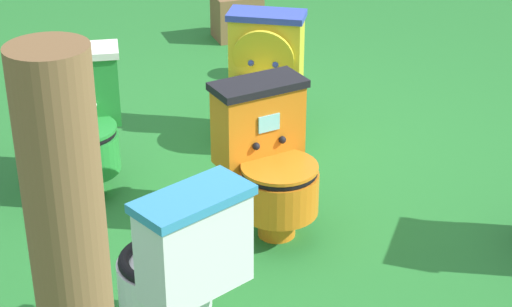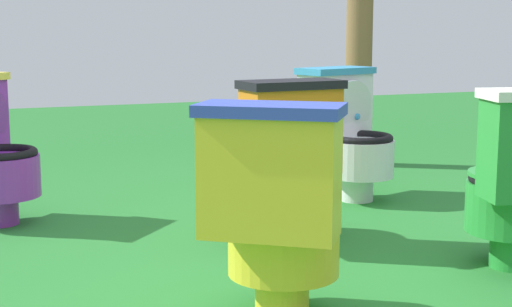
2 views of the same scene
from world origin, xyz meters
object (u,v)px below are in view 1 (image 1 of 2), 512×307
(toilet_white, at_px, (178,265))
(small_crate, at_px, (237,16))
(toilet_yellow, at_px, (263,77))
(toilet_green, at_px, (81,122))
(toilet_orange, at_px, (270,160))
(lemon_bucket, at_px, (261,60))

(toilet_white, relative_size, small_crate, 2.11)
(small_crate, bearing_deg, toilet_yellow, 161.19)
(toilet_white, distance_m, small_crate, 3.63)
(toilet_white, distance_m, toilet_green, 1.43)
(toilet_orange, distance_m, small_crate, 2.76)
(toilet_green, bearing_deg, small_crate, -117.86)
(toilet_yellow, distance_m, small_crate, 1.75)
(toilet_yellow, relative_size, toilet_orange, 1.00)
(toilet_orange, bearing_deg, toilet_green, -53.10)
(toilet_yellow, xyz_separation_m, small_crate, (1.65, -0.56, -0.21))
(toilet_white, height_order, lemon_bucket, toilet_white)
(toilet_orange, relative_size, lemon_bucket, 2.63)
(toilet_yellow, xyz_separation_m, toilet_green, (-0.14, 1.10, -0.00))
(toilet_white, relative_size, toilet_green, 1.00)
(toilet_yellow, xyz_separation_m, toilet_orange, (-0.93, 0.40, -0.00))
(toilet_white, xyz_separation_m, toilet_green, (1.43, -0.00, -0.00))
(small_crate, bearing_deg, toilet_orange, 159.47)
(toilet_yellow, bearing_deg, lemon_bucket, -78.57)
(toilet_yellow, bearing_deg, small_crate, -73.00)
(toilet_white, height_order, small_crate, toilet_white)
(toilet_yellow, distance_m, toilet_green, 1.10)
(toilet_orange, relative_size, toilet_green, 1.00)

